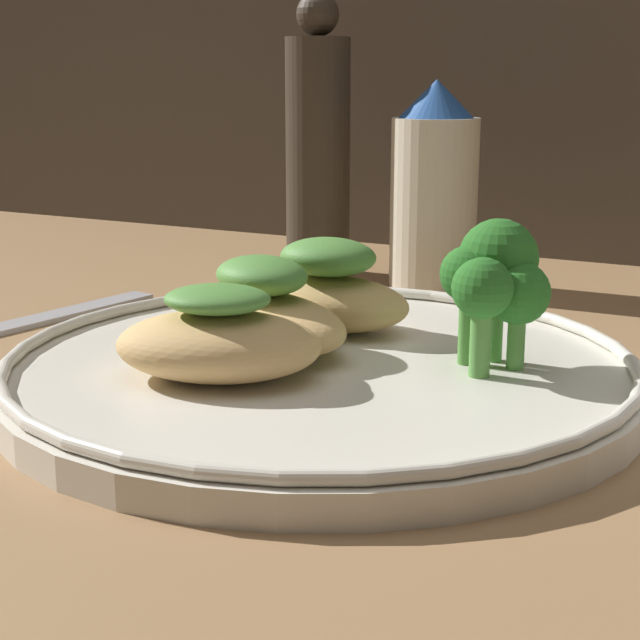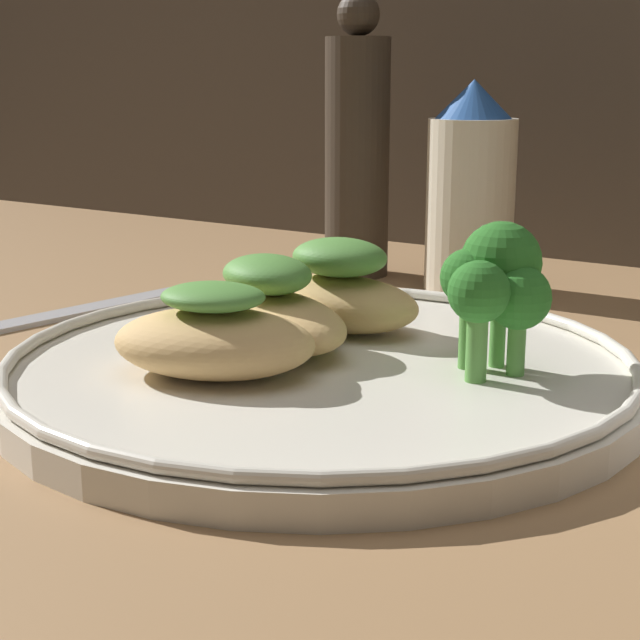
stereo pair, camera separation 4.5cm
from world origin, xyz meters
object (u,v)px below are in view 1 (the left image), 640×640
object	(u,v)px
broccoli_bunch	(495,278)
plate	(320,370)
sauce_bottle	(434,190)
pepper_grinder	(318,149)

from	to	relation	value
broccoli_bunch	plate	bearing A→B (deg)	-157.05
sauce_bottle	pepper_grinder	bearing A→B (deg)	180.00
plate	pepper_grinder	size ratio (longest dim) A/B	1.49
broccoli_bunch	pepper_grinder	xyz separation A→B (cm)	(-20.15, 21.13, 3.61)
broccoli_bunch	sauce_bottle	bearing A→B (deg)	117.88
broccoli_bunch	sauce_bottle	world-z (taller)	sauce_bottle
sauce_bottle	broccoli_bunch	bearing A→B (deg)	-62.12
plate	sauce_bottle	bearing A→B (deg)	99.24
plate	broccoli_bunch	xyz separation A→B (cm)	(7.24, 3.07, 4.54)
sauce_bottle	plate	bearing A→B (deg)	-80.76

